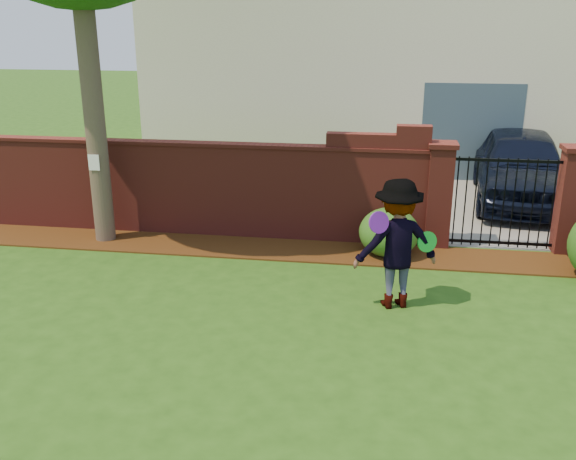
# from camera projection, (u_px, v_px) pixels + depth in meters

# --- Properties ---
(ground) EXTENTS (80.00, 80.00, 0.01)m
(ground) POSITION_uv_depth(u_px,v_px,m) (262.00, 343.00, 8.02)
(ground) COLOR #274F13
(ground) RESTS_ON ground
(mulch_bed) EXTENTS (11.10, 1.08, 0.03)m
(mulch_bed) POSITION_uv_depth(u_px,v_px,m) (246.00, 248.00, 11.28)
(mulch_bed) COLOR #3A1E0A
(mulch_bed) RESTS_ON ground
(brick_wall) EXTENTS (8.70, 0.31, 2.16)m
(brick_wall) POSITION_uv_depth(u_px,v_px,m) (196.00, 186.00, 11.76)
(brick_wall) COLOR maroon
(brick_wall) RESTS_ON ground
(pillar_left) EXTENTS (0.50, 0.50, 1.88)m
(pillar_left) POSITION_uv_depth(u_px,v_px,m) (439.00, 195.00, 11.11)
(pillar_left) COLOR maroon
(pillar_left) RESTS_ON ground
(pillar_right) EXTENTS (0.50, 0.50, 1.88)m
(pillar_right) POSITION_uv_depth(u_px,v_px,m) (571.00, 200.00, 10.80)
(pillar_right) COLOR maroon
(pillar_right) RESTS_ON ground
(iron_gate) EXTENTS (1.78, 0.03, 1.60)m
(iron_gate) POSITION_uv_depth(u_px,v_px,m) (504.00, 203.00, 10.99)
(iron_gate) COLOR black
(iron_gate) RESTS_ON ground
(driveway) EXTENTS (3.20, 8.00, 0.01)m
(driveway) POSITION_uv_depth(u_px,v_px,m) (471.00, 191.00, 15.00)
(driveway) COLOR gray
(driveway) RESTS_ON ground
(house) EXTENTS (12.40, 6.40, 6.30)m
(house) POSITION_uv_depth(u_px,v_px,m) (375.00, 44.00, 18.09)
(house) COLOR #ECE5C5
(house) RESTS_ON ground
(car) EXTENTS (2.35, 4.85, 1.60)m
(car) POSITION_uv_depth(u_px,v_px,m) (522.00, 169.00, 13.68)
(car) COLOR black
(car) RESTS_ON ground
(paper_notice) EXTENTS (0.20, 0.01, 0.28)m
(paper_notice) POSITION_uv_depth(u_px,v_px,m) (94.00, 163.00, 11.06)
(paper_notice) COLOR white
(paper_notice) RESTS_ON tree
(shrub_left) EXTENTS (1.03, 1.03, 0.84)m
(shrub_left) POSITION_uv_depth(u_px,v_px,m) (389.00, 232.00, 10.83)
(shrub_left) COLOR #1C5419
(shrub_left) RESTS_ON ground
(man) EXTENTS (1.35, 1.02, 1.85)m
(man) POSITION_uv_depth(u_px,v_px,m) (397.00, 245.00, 8.76)
(man) COLOR gray
(man) RESTS_ON ground
(frisbee_purple) EXTENTS (0.30, 0.24, 0.30)m
(frisbee_purple) POSITION_uv_depth(u_px,v_px,m) (379.00, 222.00, 8.44)
(frisbee_purple) COLOR purple
(frisbee_purple) RESTS_ON man
(frisbee_green) EXTENTS (0.29, 0.20, 0.29)m
(frisbee_green) POSITION_uv_depth(u_px,v_px,m) (427.00, 242.00, 8.72)
(frisbee_green) COLOR green
(frisbee_green) RESTS_ON man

